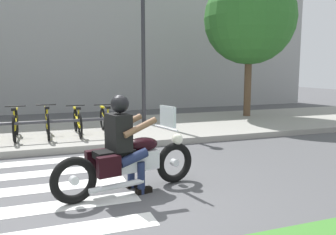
% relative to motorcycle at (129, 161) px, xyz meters
% --- Properties ---
extents(ground_plane, '(48.00, 48.00, 0.00)m').
position_rel_motorcycle_xyz_m(ground_plane, '(-0.37, -0.20, -0.46)').
color(ground_plane, '#4C4C4F').
extents(sidewalk, '(24.00, 4.40, 0.15)m').
position_rel_motorcycle_xyz_m(sidewalk, '(-0.37, 4.92, -0.39)').
color(sidewalk, gray).
rests_on(sidewalk, ground).
extents(crosswalk_stripe_2, '(2.80, 0.40, 0.01)m').
position_rel_motorcycle_xyz_m(crosswalk_stripe_2, '(-1.33, -0.20, -0.46)').
color(crosswalk_stripe_2, white).
rests_on(crosswalk_stripe_2, ground).
extents(crosswalk_stripe_3, '(2.80, 0.40, 0.01)m').
position_rel_motorcycle_xyz_m(crosswalk_stripe_3, '(-1.33, 0.60, -0.46)').
color(crosswalk_stripe_3, white).
rests_on(crosswalk_stripe_3, ground).
extents(crosswalk_stripe_4, '(2.80, 0.40, 0.01)m').
position_rel_motorcycle_xyz_m(crosswalk_stripe_4, '(-1.33, 1.40, -0.46)').
color(crosswalk_stripe_4, white).
rests_on(crosswalk_stripe_4, ground).
extents(crosswalk_stripe_5, '(2.80, 0.40, 0.01)m').
position_rel_motorcycle_xyz_m(crosswalk_stripe_5, '(-1.33, 2.20, -0.46)').
color(crosswalk_stripe_5, white).
rests_on(crosswalk_stripe_5, ground).
extents(motorcycle, '(2.24, 0.85, 1.24)m').
position_rel_motorcycle_xyz_m(motorcycle, '(0.00, 0.00, 0.00)').
color(motorcycle, black).
rests_on(motorcycle, ground).
extents(rider, '(0.71, 0.63, 1.44)m').
position_rel_motorcycle_xyz_m(rider, '(-0.08, -0.01, 0.37)').
color(rider, black).
rests_on(rider, ground).
extents(bicycle_3, '(0.48, 1.68, 0.76)m').
position_rel_motorcycle_xyz_m(bicycle_3, '(-1.78, 4.05, 0.04)').
color(bicycle_3, black).
rests_on(bicycle_3, sidewalk).
extents(bicycle_4, '(0.48, 1.74, 0.77)m').
position_rel_motorcycle_xyz_m(bicycle_4, '(-1.06, 4.05, 0.04)').
color(bicycle_4, black).
rests_on(bicycle_4, sidewalk).
extents(bicycle_5, '(0.48, 1.63, 0.73)m').
position_rel_motorcycle_xyz_m(bicycle_5, '(-0.34, 4.05, 0.03)').
color(bicycle_5, black).
rests_on(bicycle_5, sidewalk).
extents(bicycle_6, '(0.48, 1.66, 0.73)m').
position_rel_motorcycle_xyz_m(bicycle_6, '(0.38, 4.05, 0.02)').
color(bicycle_6, black).
rests_on(bicycle_6, sidewalk).
extents(bike_rack, '(4.91, 0.07, 0.49)m').
position_rel_motorcycle_xyz_m(bike_rack, '(-1.78, 3.49, 0.11)').
color(bike_rack, '#333338').
rests_on(bike_rack, sidewalk).
extents(street_lamp, '(0.28, 0.28, 4.72)m').
position_rel_motorcycle_xyz_m(street_lamp, '(1.76, 5.32, 2.37)').
color(street_lamp, '#2D2D33').
rests_on(street_lamp, ground).
extents(tree_near_rack, '(3.15, 3.15, 5.11)m').
position_rel_motorcycle_xyz_m(tree_near_rack, '(5.69, 5.72, 3.06)').
color(tree_near_rack, brown).
rests_on(tree_near_rack, ground).
extents(building_backdrop, '(24.00, 1.20, 7.36)m').
position_rel_motorcycle_xyz_m(building_backdrop, '(-0.37, 10.62, 3.22)').
color(building_backdrop, '#9C9C9C').
rests_on(building_backdrop, ground).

